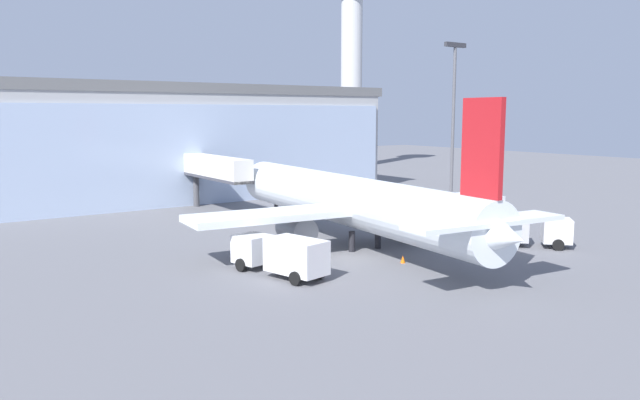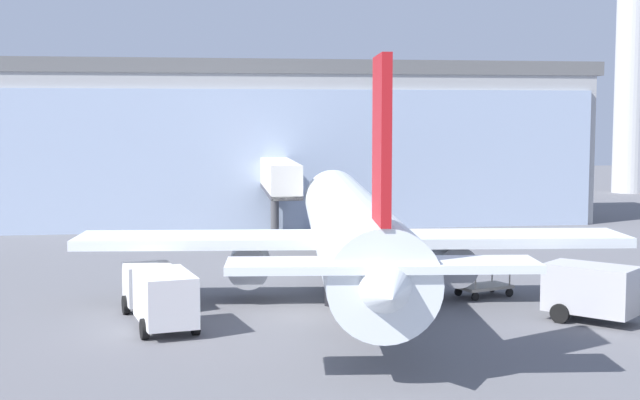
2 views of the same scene
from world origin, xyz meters
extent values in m
plane|color=slate|center=(0.00, 0.00, 0.00)|extent=(240.00, 240.00, 0.00)
cube|color=#ABABAB|center=(0.00, 38.01, 6.50)|extent=(60.26, 12.96, 13.00)
cube|color=#AABCD8|center=(-0.09, 31.79, 5.85)|extent=(58.89, 1.12, 11.70)
cube|color=slate|center=(0.00, 38.01, 13.60)|extent=(61.46, 13.22, 1.20)
cube|color=silver|center=(1.54, 25.68, 4.90)|extent=(2.71, 13.93, 2.40)
cube|color=#3F3F47|center=(1.54, 25.68, 3.85)|extent=(2.75, 13.93, 0.30)
cylinder|color=#4C4C51|center=(1.73, 30.87, 1.85)|extent=(0.70, 0.70, 3.70)
cylinder|color=silver|center=(49.50, 61.71, 17.02)|extent=(4.16, 4.16, 34.05)
cylinder|color=#59595E|center=(25.69, 13.74, 9.01)|extent=(0.36, 0.36, 18.03)
cube|color=#333338|center=(25.69, 13.74, 18.28)|extent=(3.20, 0.40, 0.50)
cylinder|color=white|center=(2.85, 4.35, 3.64)|extent=(8.06, 33.72, 4.07)
cone|color=white|center=(4.86, 20.97, 3.64)|extent=(4.40, 3.47, 4.07)
cone|color=white|center=(0.85, -12.26, 3.64)|extent=(4.12, 4.41, 3.66)
cube|color=white|center=(2.65, 2.69, 3.23)|extent=(28.14, 7.51, 0.50)
cube|color=white|center=(0.97, -11.27, 4.25)|extent=(11.21, 3.70, 0.30)
cube|color=red|center=(1.03, -10.78, 8.64)|extent=(0.74, 3.22, 5.94)
cylinder|color=gray|center=(-2.54, 3.82, 1.88)|extent=(2.47, 3.43, 2.10)
cylinder|color=gray|center=(7.96, 2.55, 1.88)|extent=(2.47, 3.43, 2.10)
cylinder|color=black|center=(1.32, 1.84, 0.80)|extent=(0.50, 0.50, 1.60)
cylinder|color=black|center=(3.75, 1.55, 0.80)|extent=(0.50, 0.50, 1.60)
cylinder|color=black|center=(4.50, 17.99, 0.80)|extent=(0.40, 0.40, 1.60)
cube|color=silver|center=(-7.58, 1.70, 1.40)|extent=(2.60, 2.60, 1.90)
cube|color=white|center=(-6.74, -2.41, 1.55)|extent=(2.96, 4.36, 2.20)
cylinder|color=black|center=(-8.66, 1.48, 0.45)|extent=(0.48, 0.94, 0.90)
cylinder|color=black|center=(-6.51, 1.93, 0.45)|extent=(0.48, 0.94, 0.90)
cylinder|color=black|center=(-7.61, -3.61, 0.45)|extent=(0.48, 0.94, 0.90)
cylinder|color=black|center=(-5.46, -3.17, 0.45)|extent=(0.48, 0.94, 0.90)
cube|color=silver|center=(15.46, -6.68, 1.40)|extent=(3.11, 3.11, 1.90)
cube|color=#B2B2B7|center=(12.64, -3.56, 1.55)|extent=(4.32, 4.44, 2.20)
cylinder|color=black|center=(16.28, -5.94, 0.45)|extent=(0.83, 0.87, 0.90)
cylinder|color=black|center=(14.65, -7.42, 0.45)|extent=(0.83, 0.87, 0.90)
cylinder|color=black|center=(12.79, -2.08, 0.45)|extent=(0.83, 0.87, 0.90)
cylinder|color=black|center=(11.16, -3.56, 0.45)|extent=(0.83, 0.87, 0.90)
cube|color=#9E998C|center=(9.77, 2.84, 0.52)|extent=(3.17, 2.42, 0.16)
cylinder|color=black|center=(10.60, 3.88, 0.22)|extent=(0.46, 0.26, 0.44)
cylinder|color=#9E998C|center=(10.60, 3.88, 1.05)|extent=(0.08, 0.08, 0.90)
cylinder|color=black|center=(11.06, 2.52, 0.22)|extent=(0.46, 0.26, 0.44)
cylinder|color=#9E998C|center=(11.06, 2.52, 1.05)|extent=(0.08, 0.08, 0.90)
cylinder|color=black|center=(8.48, 3.16, 0.22)|extent=(0.46, 0.26, 0.44)
cylinder|color=#9E998C|center=(8.48, 3.16, 1.05)|extent=(0.08, 0.08, 0.90)
cylinder|color=black|center=(8.94, 1.79, 0.22)|extent=(0.46, 0.26, 0.44)
cylinder|color=#9E998C|center=(8.94, 1.79, 1.05)|extent=(0.08, 0.08, 0.90)
cone|color=orange|center=(1.94, -3.23, 0.28)|extent=(0.36, 0.36, 0.55)
cone|color=orange|center=(17.78, 0.39, 0.28)|extent=(0.36, 0.36, 0.55)
camera|label=1|loc=(-28.67, -35.13, 10.70)|focal=35.00mm
camera|label=2|loc=(-6.12, -41.53, 9.46)|focal=50.00mm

